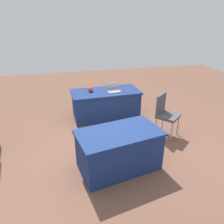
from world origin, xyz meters
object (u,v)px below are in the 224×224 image
Objects in this scene: table_foreground at (106,104)px; scissors_red at (121,90)px; laptop_silver at (113,89)px; yarn_ball at (90,89)px; chair_tucked_left at (165,112)px; table_mid_left at (119,150)px.

scissors_red reaches higher than table_foreground.
laptop_silver reaches higher than yarn_ball.
table_foreground is 1.86× the size of chair_tucked_left.
chair_tucked_left is 5.43× the size of scissors_red.
table_mid_left is 1.60× the size of chair_tucked_left.
table_foreground is at bearing 175.53° from yarn_ball.
chair_tucked_left is 1.43m from scissors_red.
chair_tucked_left is 2.00m from yarn_ball.
yarn_ball is 0.81m from scissors_red.
table_mid_left is 4.49× the size of laptop_silver.
laptop_silver is (0.91, -1.23, 0.21)m from chair_tucked_left.
table_foreground is 0.45m from laptop_silver.
yarn_ball is (1.50, -1.30, 0.24)m from chair_tucked_left.
scissors_red is (0.70, -1.23, 0.18)m from chair_tucked_left.
table_foreground is 2.16m from table_mid_left.
table_mid_left is at bearing 94.47° from yarn_ball.
table_mid_left is at bearing 84.05° from table_foreground.
table_foreground is at bearing -58.90° from scissors_red.
yarn_ball is at bearing -85.53° from table_mid_left.
table_foreground is 1.17× the size of table_mid_left.
scissors_red is at bearing -99.95° from chair_tucked_left.
table_foreground is at bearing -95.95° from table_mid_left.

